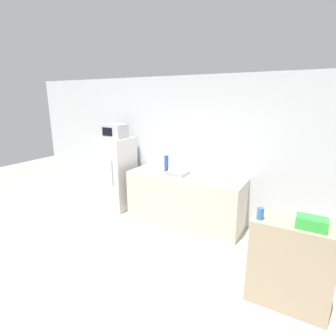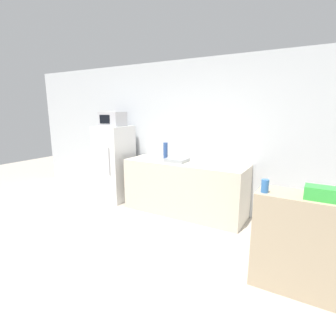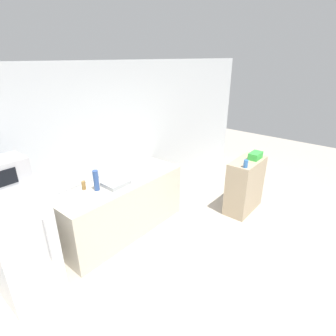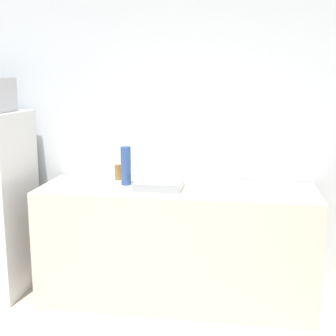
{
  "view_description": "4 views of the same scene",
  "coord_description": "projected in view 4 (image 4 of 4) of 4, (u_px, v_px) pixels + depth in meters",
  "views": [
    {
      "loc": [
        1.95,
        -1.67,
        2.23
      ],
      "look_at": [
        0.12,
        1.51,
        1.23
      ],
      "focal_mm": 28.0,
      "sensor_mm": 36.0,
      "label": 1
    },
    {
      "loc": [
        1.95,
        -1.55,
        1.77
      ],
      "look_at": [
        0.01,
        1.74,
        0.91
      ],
      "focal_mm": 28.0,
      "sensor_mm": 36.0,
      "label": 2
    },
    {
      "loc": [
        -2.29,
        -0.52,
        2.66
      ],
      "look_at": [
        0.34,
        1.66,
        1.18
      ],
      "focal_mm": 28.0,
      "sensor_mm": 36.0,
      "label": 3
    },
    {
      "loc": [
        0.47,
        -1.1,
        1.74
      ],
      "look_at": [
        0.02,
        1.77,
        1.16
      ],
      "focal_mm": 50.0,
      "sensor_mm": 36.0,
      "label": 4
    }
  ],
  "objects": [
    {
      "name": "bottle_tall",
      "position": [
        126.0,
        166.0,
        3.61
      ],
      "size": [
        0.08,
        0.08,
        0.3
      ],
      "primitive_type": "cylinder",
      "color": "#2D4C8C",
      "rests_on": "counter"
    },
    {
      "name": "sink_basin",
      "position": [
        159.0,
        185.0,
        3.51
      ],
      "size": [
        0.36,
        0.29,
        0.06
      ],
      "primitive_type": "cube",
      "color": "#9EA3A8",
      "rests_on": "counter"
    },
    {
      "name": "wall_back",
      "position": [
        183.0,
        130.0,
        3.83
      ],
      "size": [
        8.0,
        0.06,
        2.6
      ],
      "primitive_type": "cube",
      "color": "silver",
      "rests_on": "ground_plane"
    },
    {
      "name": "bottle_short",
      "position": [
        118.0,
        172.0,
        3.79
      ],
      "size": [
        0.06,
        0.06,
        0.13
      ],
      "primitive_type": "cylinder",
      "color": "olive",
      "rests_on": "counter"
    },
    {
      "name": "counter",
      "position": [
        177.0,
        244.0,
        3.62
      ],
      "size": [
        2.09,
        0.68,
        0.9
      ],
      "primitive_type": "cube",
      "color": "beige",
      "rests_on": "ground_plane"
    }
  ]
}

